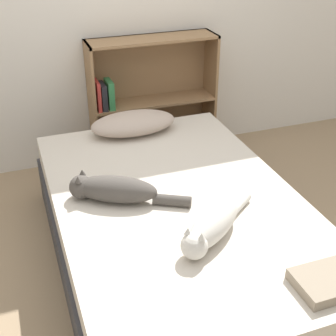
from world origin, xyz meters
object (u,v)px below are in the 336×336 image
object	(u,v)px
pillow	(133,123)
bookshelf	(148,98)
bed	(177,234)
cat_dark	(113,189)
cat_light	(212,227)

from	to	relation	value
pillow	bookshelf	bearing A→B (deg)	62.79
bed	pillow	world-z (taller)	pillow
cat_dark	bookshelf	bearing A→B (deg)	-86.54
bookshelf	pillow	bearing A→B (deg)	-117.21
cat_light	bookshelf	xyz separation A→B (m)	(0.25, 1.75, -0.05)
pillow	cat_dark	distance (m)	0.82
cat_light	cat_dark	world-z (taller)	cat_light
cat_dark	bookshelf	world-z (taller)	bookshelf
cat_light	cat_dark	bearing A→B (deg)	-90.51
bed	bookshelf	xyz separation A→B (m)	(0.27, 1.37, 0.26)
bed	cat_dark	xyz separation A→B (m)	(-0.33, 0.10, 0.31)
cat_light	pillow	bearing A→B (deg)	-125.88
pillow	cat_dark	size ratio (longest dim) A/B	0.97
cat_light	bookshelf	world-z (taller)	bookshelf
bed	bookshelf	distance (m)	1.42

